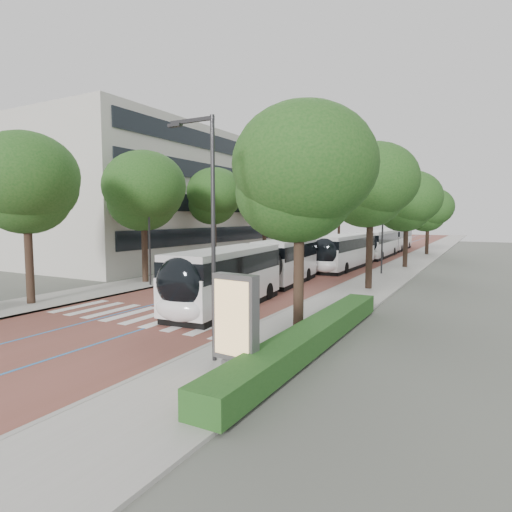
{
  "coord_description": "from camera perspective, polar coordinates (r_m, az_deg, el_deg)",
  "views": [
    {
      "loc": [
        14.69,
        -14.53,
        4.89
      ],
      "look_at": [
        1.68,
        9.26,
        2.4
      ],
      "focal_mm": 30.0,
      "sensor_mm": 36.0,
      "label": 1
    }
  ],
  "objects": [
    {
      "name": "ground",
      "position": [
        21.23,
        -16.36,
        -8.29
      ],
      "size": [
        160.0,
        160.0,
        0.0
      ],
      "primitive_type": "plane",
      "color": "#51544C",
      "rests_on": "ground"
    },
    {
      "name": "road",
      "position": [
        56.68,
        13.55,
        0.16
      ],
      "size": [
        11.0,
        140.0,
        0.02
      ],
      "primitive_type": "cube",
      "color": "brown",
      "rests_on": "ground"
    },
    {
      "name": "sidewalk_left",
      "position": [
        59.06,
        6.51,
        0.52
      ],
      "size": [
        4.0,
        140.0,
        0.12
      ],
      "primitive_type": "cube",
      "color": "#999691",
      "rests_on": "ground"
    },
    {
      "name": "sidewalk_right",
      "position": [
        55.21,
        21.08,
        -0.12
      ],
      "size": [
        4.0,
        140.0,
        0.12
      ],
      "primitive_type": "cube",
      "color": "#999691",
      "rests_on": "ground"
    },
    {
      "name": "kerb_left",
      "position": [
        58.38,
        8.24,
        0.45
      ],
      "size": [
        0.2,
        140.0,
        0.14
      ],
      "primitive_type": "cube",
      "color": "gray",
      "rests_on": "ground"
    },
    {
      "name": "kerb_right",
      "position": [
        55.49,
        19.13,
        -0.04
      ],
      "size": [
        0.2,
        140.0,
        0.14
      ],
      "primitive_type": "cube",
      "color": "gray",
      "rests_on": "ground"
    },
    {
      "name": "zebra_crossing",
      "position": [
        21.78,
        -14.11,
        -7.82
      ],
      "size": [
        10.55,
        3.6,
        0.01
      ],
      "color": "silver",
      "rests_on": "ground"
    },
    {
      "name": "lane_line_left",
      "position": [
        57.11,
        12.0,
        0.25
      ],
      "size": [
        0.12,
        126.0,
        0.01
      ],
      "primitive_type": "cube",
      "color": "#2572BB",
      "rests_on": "road"
    },
    {
      "name": "lane_line_right",
      "position": [
        56.28,
        15.12,
        0.11
      ],
      "size": [
        0.12,
        126.0,
        0.01
      ],
      "primitive_type": "cube",
      "color": "#2572BB",
      "rests_on": "road"
    },
    {
      "name": "office_building",
      "position": [
        54.59,
        -10.18,
        7.38
      ],
      "size": [
        18.11,
        40.0,
        14.0
      ],
      "color": "#B5B1A7",
      "rests_on": "ground"
    },
    {
      "name": "hedge",
      "position": [
        16.16,
        7.48,
        -10.48
      ],
      "size": [
        1.2,
        14.0,
        0.8
      ],
      "primitive_type": "cube",
      "color": "#1B4819",
      "rests_on": "sidewalk_right"
    },
    {
      "name": "streetlight_near",
      "position": [
        14.07,
        -6.34,
        4.93
      ],
      "size": [
        1.82,
        0.2,
        8.0
      ],
      "color": "#2E2E31",
      "rests_on": "sidewalk_right"
    },
    {
      "name": "streetlight_far",
      "position": [
        37.41,
        16.28,
        4.93
      ],
      "size": [
        1.82,
        0.2,
        8.0
      ],
      "color": "#2E2E31",
      "rests_on": "sidewalk_right"
    },
    {
      "name": "lamp_post_left",
      "position": [
        30.66,
        -14.05,
        3.65
      ],
      "size": [
        0.14,
        0.14,
        8.0
      ],
      "primitive_type": "cylinder",
      "color": "#2E2E31",
      "rests_on": "sidewalk_left"
    },
    {
      "name": "trees_left",
      "position": [
        45.55,
        -0.51,
        7.8
      ],
      "size": [
        6.04,
        60.55,
        9.93
      ],
      "color": "black",
      "rests_on": "ground"
    },
    {
      "name": "trees_right",
      "position": [
        36.87,
        17.87,
        7.0
      ],
      "size": [
        5.92,
        47.8,
        9.13
      ],
      "color": "black",
      "rests_on": "ground"
    },
    {
      "name": "lead_bus",
      "position": [
        26.34,
        -0.08,
        -1.87
      ],
      "size": [
        4.15,
        18.54,
        3.2
      ],
      "rotation": [
        0.0,
        0.0,
        0.09
      ],
      "color": "black",
      "rests_on": "ground"
    },
    {
      "name": "bus_queued_0",
      "position": [
        40.87,
        11.66,
        0.56
      ],
      "size": [
        2.62,
        12.42,
        3.2
      ],
      "rotation": [
        0.0,
        0.0,
        -0.01
      ],
      "color": "white",
      "rests_on": "ground"
    },
    {
      "name": "bus_queued_1",
      "position": [
        53.39,
        15.92,
        1.54
      ],
      "size": [
        2.68,
        12.43,
        3.2
      ],
      "rotation": [
        0.0,
        0.0,
        0.01
      ],
      "color": "white",
      "rests_on": "ground"
    },
    {
      "name": "bus_queued_2",
      "position": [
        66.39,
        18.25,
        2.16
      ],
      "size": [
        2.79,
        12.45,
        3.2
      ],
      "rotation": [
        0.0,
        0.0,
        0.02
      ],
      "color": "white",
      "rests_on": "ground"
    },
    {
      "name": "ad_panel",
      "position": [
        13.05,
        -2.75,
        -8.78
      ],
      "size": [
        1.51,
        0.63,
        3.06
      ],
      "rotation": [
        0.0,
        0.0,
        -0.09
      ],
      "color": "#59595B",
      "rests_on": "sidewalk_right"
    }
  ]
}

